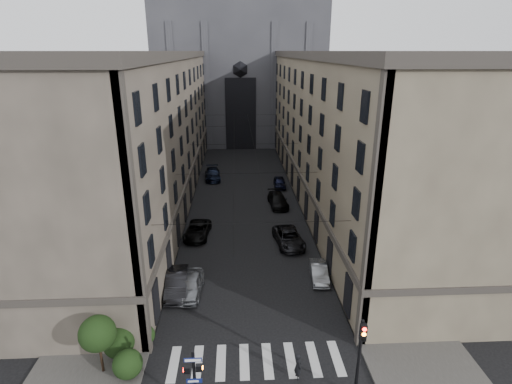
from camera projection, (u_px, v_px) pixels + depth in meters
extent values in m
cube|color=#383533|center=(168.00, 197.00, 54.34)|extent=(7.00, 80.00, 0.15)
cube|color=#383533|center=(320.00, 194.00, 55.35)|extent=(7.00, 80.00, 0.15)
cube|color=beige|center=(256.00, 361.00, 25.69)|extent=(11.00, 3.20, 0.01)
cube|color=#474036|center=(139.00, 132.00, 51.21)|extent=(13.00, 60.00, 18.00)
cube|color=#38332D|center=(131.00, 55.00, 48.07)|extent=(13.60, 60.60, 0.90)
cube|color=#38332D|center=(142.00, 168.00, 52.82)|extent=(13.40, 60.30, 0.50)
cube|color=brown|center=(346.00, 130.00, 52.51)|extent=(13.00, 60.00, 18.00)
cube|color=#38332D|center=(352.00, 55.00, 49.37)|extent=(13.60, 60.60, 0.90)
cube|color=#38332D|center=(344.00, 165.00, 54.12)|extent=(13.40, 60.30, 0.50)
cube|color=#2D2D33|center=(240.00, 70.00, 86.57)|extent=(34.00, 22.00, 30.00)
cube|color=black|center=(241.00, 114.00, 78.84)|extent=(6.00, 0.30, 14.00)
cylinder|color=black|center=(195.00, 381.00, 21.56)|extent=(0.18, 0.18, 4.00)
cube|color=orange|center=(199.00, 368.00, 21.27)|extent=(0.34, 0.24, 0.38)
cube|color=#FF0C07|center=(187.00, 370.00, 21.40)|extent=(0.34, 0.24, 0.38)
cube|color=navy|center=(193.00, 360.00, 20.92)|extent=(0.95, 0.05, 0.24)
cube|color=navy|center=(194.00, 381.00, 21.38)|extent=(0.85, 0.05, 0.27)
cylinder|color=black|center=(359.00, 359.00, 22.27)|extent=(0.20, 0.20, 5.20)
cube|color=black|center=(363.00, 332.00, 21.39)|extent=(0.34, 0.30, 1.00)
cylinder|color=#FF0C07|center=(365.00, 329.00, 21.13)|extent=(0.22, 0.05, 0.22)
cylinder|color=orange|center=(364.00, 334.00, 21.24)|extent=(0.22, 0.05, 0.22)
cylinder|color=black|center=(363.00, 339.00, 21.35)|extent=(0.22, 0.05, 0.22)
sphere|color=black|center=(128.00, 364.00, 24.02)|extent=(1.80, 1.80, 1.80)
sphere|color=black|center=(119.00, 343.00, 25.63)|extent=(2.00, 2.00, 2.00)
sphere|color=black|center=(145.00, 335.00, 26.74)|extent=(1.40, 1.40, 1.40)
cylinder|color=black|center=(101.00, 355.00, 24.31)|extent=(0.16, 0.16, 2.40)
sphere|color=black|center=(97.00, 333.00, 23.77)|extent=(2.20, 2.20, 2.20)
cylinder|color=black|center=(252.00, 223.00, 27.89)|extent=(14.00, 0.03, 0.03)
cylinder|color=black|center=(247.00, 173.00, 39.18)|extent=(14.00, 0.03, 0.03)
cylinder|color=black|center=(244.00, 144.00, 51.42)|extent=(14.00, 0.03, 0.03)
cylinder|color=black|center=(242.00, 126.00, 63.66)|extent=(14.00, 0.03, 0.03)
cylinder|color=black|center=(241.00, 115.00, 74.95)|extent=(14.00, 0.03, 0.03)
cylinder|color=black|center=(234.00, 146.00, 52.43)|extent=(0.03, 60.00, 0.03)
cylinder|color=black|center=(254.00, 145.00, 52.56)|extent=(0.03, 60.00, 0.03)
imported|color=slate|center=(191.00, 285.00, 32.58)|extent=(2.19, 4.77, 1.58)
imported|color=black|center=(177.00, 283.00, 32.78)|extent=(2.07, 5.12, 1.65)
imported|color=black|center=(197.00, 230.00, 42.67)|extent=(2.87, 5.40, 1.45)
imported|color=black|center=(213.00, 174.00, 61.80)|extent=(2.76, 5.82, 1.64)
imported|color=gray|center=(319.00, 272.00, 34.75)|extent=(1.69, 4.12, 1.33)
imported|color=black|center=(289.00, 238.00, 40.86)|extent=(3.21, 5.82, 1.54)
imported|color=black|center=(278.00, 200.00, 51.18)|extent=(2.60, 5.48, 1.54)
imported|color=black|center=(280.00, 182.00, 58.19)|extent=(1.89, 4.30, 1.44)
imported|color=black|center=(298.00, 366.00, 24.07)|extent=(0.60, 0.75, 1.80)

